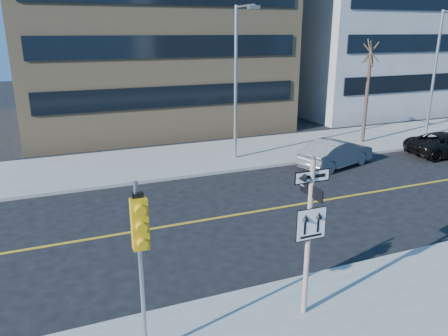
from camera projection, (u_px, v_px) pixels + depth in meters
name	position (u px, v px, depth m)	size (l,w,h in m)	color
ground	(259.00, 269.00, 13.24)	(120.00, 120.00, 0.00)	black
far_sidewalk	(414.00, 134.00, 30.29)	(66.00, 6.00, 0.15)	gray
road_centerline	(444.00, 180.00, 21.08)	(40.00, 0.14, 0.01)	gold
sign_pole	(309.00, 229.00, 10.28)	(0.92, 0.92, 4.06)	beige
traffic_signal	(140.00, 238.00, 8.54)	(0.32, 0.45, 4.00)	gray
parked_car_b	(336.00, 153.00, 23.01)	(4.50, 1.57, 1.48)	slate
parked_car_c	(448.00, 144.00, 25.10)	(4.83, 2.23, 1.34)	black
streetlight_a	(238.00, 74.00, 22.75)	(0.55, 2.25, 8.00)	gray
streetlight_b	(438.00, 66.00, 27.78)	(0.55, 2.25, 8.00)	gray
street_tree_west	(371.00, 55.00, 26.23)	(1.80, 1.80, 6.35)	#3A2B22
building_brick	(139.00, 2.00, 33.33)	(18.00, 18.00, 18.00)	tan
building_grey_mid	(376.00, 24.00, 40.81)	(20.00, 16.00, 15.00)	gray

